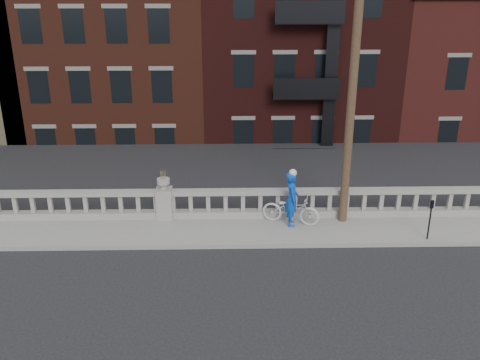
{
  "coord_description": "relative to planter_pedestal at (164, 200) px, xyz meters",
  "views": [
    {
      "loc": [
        2.27,
        -13.14,
        8.28
      ],
      "look_at": [
        2.62,
        3.2,
        1.84
      ],
      "focal_mm": 40.0,
      "sensor_mm": 36.0,
      "label": 1
    }
  ],
  "objects": [
    {
      "name": "sidewalk",
      "position": [
        0.0,
        -0.95,
        -0.76
      ],
      "size": [
        32.0,
        2.2,
        0.15
      ],
      "primitive_type": "cube",
      "color": "gray",
      "rests_on": "ground"
    },
    {
      "name": "balustrade",
      "position": [
        0.0,
        0.0,
        -0.19
      ],
      "size": [
        28.0,
        0.34,
        1.03
      ],
      "color": "gray",
      "rests_on": "sidewalk"
    },
    {
      "name": "cyclist",
      "position": [
        4.37,
        -0.63,
        0.27
      ],
      "size": [
        0.47,
        0.7,
        1.9
      ],
      "primitive_type": "imported",
      "rotation": [
        0.0,
        0.0,
        1.55
      ],
      "color": "#0C43B9",
      "rests_on": "sidewalk"
    },
    {
      "name": "planter_pedestal",
      "position": [
        0.0,
        0.0,
        0.0
      ],
      "size": [
        0.55,
        0.55,
        1.76
      ],
      "color": "gray",
      "rests_on": "sidewalk"
    },
    {
      "name": "bicycle",
      "position": [
        4.36,
        -0.51,
        -0.16
      ],
      "size": [
        2.09,
        1.27,
        1.04
      ],
      "primitive_type": "imported",
      "rotation": [
        0.0,
        0.0,
        1.26
      ],
      "color": "silver",
      "rests_on": "sidewalk"
    },
    {
      "name": "utility_pole",
      "position": [
        6.2,
        -0.35,
        4.41
      ],
      "size": [
        1.6,
        0.28,
        10.0
      ],
      "color": "#422D1E",
      "rests_on": "sidewalk"
    },
    {
      "name": "ground",
      "position": [
        0.0,
        -3.95,
        -0.83
      ],
      "size": [
        120.0,
        120.0,
        0.0
      ],
      "primitive_type": "plane",
      "color": "black",
      "rests_on": "ground"
    },
    {
      "name": "lower_level",
      "position": [
        0.56,
        19.09,
        1.8
      ],
      "size": [
        80.0,
        44.0,
        20.8
      ],
      "color": "#605E59",
      "rests_on": "ground"
    },
    {
      "name": "parking_meter_c",
      "position": [
        8.68,
        -1.8,
        0.17
      ],
      "size": [
        0.1,
        0.09,
        1.36
      ],
      "color": "black",
      "rests_on": "sidewalk"
    }
  ]
}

